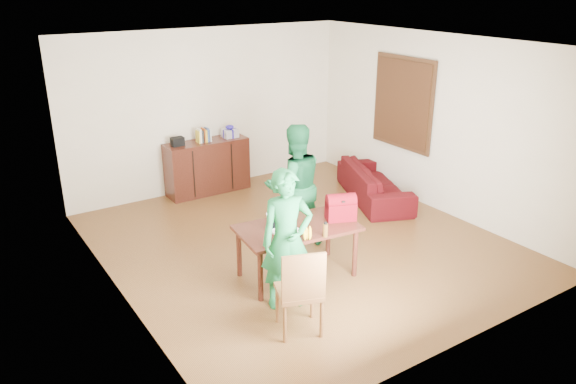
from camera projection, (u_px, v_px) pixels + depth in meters
room at (297, 150)px, 7.41m from camera, size 5.20×5.70×2.90m
table at (297, 232)px, 6.73m from camera, size 1.50×0.96×0.67m
chair at (299, 307)px, 5.77m from camera, size 0.56×0.55×0.98m
person_near at (287, 240)px, 6.06m from camera, size 0.66×0.52×1.59m
person_far at (294, 186)px, 7.49m from camera, size 0.93×0.79×1.69m
laptop at (286, 228)px, 6.55m from camera, size 0.33×0.23×0.22m
bananas at (307, 237)px, 6.36m from camera, size 0.17×0.11×0.06m
bottle at (325, 229)px, 6.41m from camera, size 0.08×0.08×0.18m
red_bag at (341, 209)px, 6.85m from camera, size 0.41×0.33×0.26m
sofa at (374, 183)px, 9.23m from camera, size 1.41×2.04×0.55m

